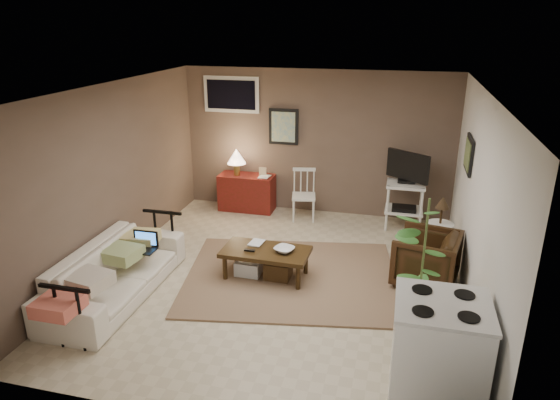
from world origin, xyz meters
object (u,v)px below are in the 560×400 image
(sofa, at_px, (114,264))
(stove, at_px, (438,354))
(side_table, at_px, (440,222))
(coffee_table, at_px, (265,261))
(spindle_chair, at_px, (304,196))
(potted_plant, at_px, (423,265))
(red_console, at_px, (246,189))
(armchair, at_px, (426,256))
(tv_stand, at_px, (406,189))

(sofa, height_order, stove, stove)
(side_table, bearing_deg, coffee_table, -155.54)
(spindle_chair, distance_m, potted_plant, 3.46)
(red_console, height_order, stove, red_console)
(sofa, bearing_deg, stove, -104.61)
(side_table, relative_size, armchair, 1.26)
(coffee_table, relative_size, stove, 1.11)
(coffee_table, relative_size, tv_stand, 0.90)
(side_table, height_order, potted_plant, potted_plant)
(sofa, bearing_deg, coffee_table, -62.23)
(tv_stand, bearing_deg, side_table, -67.44)
(red_console, relative_size, side_table, 1.14)
(coffee_table, bearing_deg, side_table, 24.46)
(tv_stand, xyz_separation_m, potted_plant, (0.18, -2.93, 0.18))
(side_table, bearing_deg, spindle_chair, 151.70)
(side_table, height_order, armchair, side_table)
(spindle_chair, relative_size, potted_plant, 0.53)
(potted_plant, bearing_deg, red_console, 132.63)
(coffee_table, height_order, spindle_chair, spindle_chair)
(spindle_chair, distance_m, armchair, 2.60)
(sofa, xyz_separation_m, red_console, (0.64, 3.12, -0.04))
(potted_plant, bearing_deg, stove, -81.99)
(stove, bearing_deg, armchair, 90.79)
(armchair, bearing_deg, side_table, 176.78)
(spindle_chair, bearing_deg, potted_plant, -58.45)
(spindle_chair, relative_size, side_table, 0.87)
(armchair, bearing_deg, sofa, -59.46)
(tv_stand, height_order, stove, tv_stand)
(coffee_table, height_order, tv_stand, tv_stand)
(coffee_table, bearing_deg, spindle_chair, 87.98)
(armchair, height_order, potted_plant, potted_plant)
(potted_plant, bearing_deg, side_table, 80.99)
(coffee_table, distance_m, red_console, 2.48)
(coffee_table, distance_m, sofa, 1.83)
(sofa, relative_size, armchair, 2.80)
(potted_plant, bearing_deg, tv_stand, 93.58)
(red_console, xyz_separation_m, stove, (2.98, -4.06, 0.12))
(tv_stand, distance_m, stove, 3.92)
(coffee_table, bearing_deg, tv_stand, 51.37)
(coffee_table, xyz_separation_m, sofa, (-1.61, -0.85, 0.18))
(potted_plant, bearing_deg, coffee_table, 156.24)
(tv_stand, relative_size, armchair, 1.64)
(sofa, height_order, armchair, sofa)
(sofa, relative_size, potted_plant, 1.35)
(spindle_chair, bearing_deg, side_table, -28.30)
(coffee_table, relative_size, armchair, 1.47)
(armchair, bearing_deg, tv_stand, -158.43)
(red_console, bearing_deg, spindle_chair, -9.08)
(spindle_chair, bearing_deg, coffee_table, -92.02)
(sofa, xyz_separation_m, armchair, (3.59, 1.18, -0.04))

